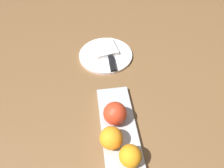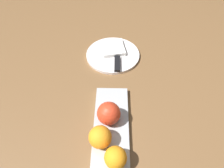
% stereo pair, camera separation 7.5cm
% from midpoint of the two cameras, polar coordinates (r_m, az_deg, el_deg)
% --- Properties ---
extents(ground_plane, '(2.40, 2.40, 0.00)m').
position_cam_midpoint_polar(ground_plane, '(0.69, -3.86, -13.83)').
color(ground_plane, brown).
extents(fruit_tray, '(0.43, 0.11, 0.02)m').
position_cam_midpoint_polar(fruit_tray, '(0.67, -0.81, -16.14)').
color(fruit_tray, '#B0B3B7').
rests_on(fruit_tray, ground_plane).
extents(apple, '(0.08, 0.08, 0.08)m').
position_cam_midpoint_polar(apple, '(0.66, -2.41, -8.38)').
color(apple, red).
rests_on(apple, fruit_tray).
extents(orange_near_apple, '(0.06, 0.06, 0.06)m').
position_cam_midpoint_polar(orange_near_apple, '(0.60, 1.39, -19.58)').
color(orange_near_apple, orange).
rests_on(orange_near_apple, fruit_tray).
extents(orange_near_banana, '(0.07, 0.07, 0.07)m').
position_cam_midpoint_polar(orange_near_banana, '(0.62, -3.83, -14.98)').
color(orange_near_banana, orange).
rests_on(orange_near_banana, fruit_tray).
extents(dinner_plate, '(0.24, 0.24, 0.01)m').
position_cam_midpoint_polar(dinner_plate, '(0.92, -4.09, 7.93)').
color(dinner_plate, white).
rests_on(dinner_plate, ground_plane).
extents(folded_napkin, '(0.12, 0.12, 0.02)m').
position_cam_midpoint_polar(folded_napkin, '(0.94, -4.30, 9.77)').
color(folded_napkin, white).
rests_on(folded_napkin, dinner_plate).
extents(knife, '(0.18, 0.02, 0.01)m').
position_cam_midpoint_polar(knife, '(0.88, -2.55, 6.29)').
color(knife, silver).
rests_on(knife, dinner_plate).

